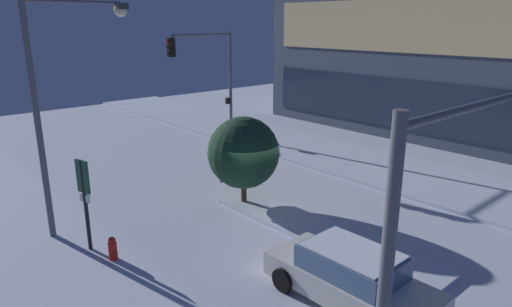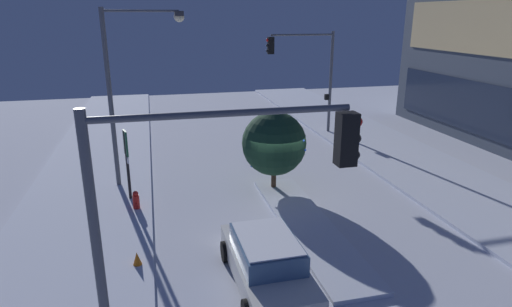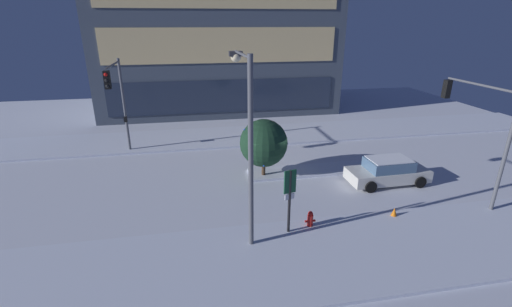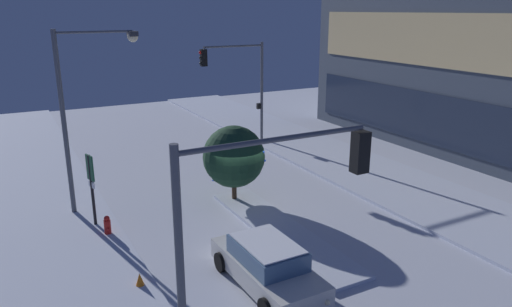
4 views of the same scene
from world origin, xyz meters
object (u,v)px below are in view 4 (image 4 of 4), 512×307
at_px(fire_hydrant, 108,227).
at_px(parking_info_sign, 91,182).
at_px(street_lamp_arched, 85,96).
at_px(construction_cone, 140,281).
at_px(traffic_light_corner_far_left, 240,76).
at_px(car_near, 267,265).
at_px(traffic_light_corner_near_right, 265,211).
at_px(decorated_tree_median, 234,157).

distance_m(fire_hydrant, parking_info_sign, 1.89).
height_order(street_lamp_arched, construction_cone, street_lamp_arched).
bearing_deg(construction_cone, fire_hydrant, -178.55).
bearing_deg(traffic_light_corner_far_left, car_near, 66.40).
relative_size(traffic_light_corner_far_left, parking_info_sign, 2.13).
xyz_separation_m(traffic_light_corner_far_left, construction_cone, (13.58, -10.28, -4.13)).
xyz_separation_m(car_near, fire_hydrant, (-5.87, -3.72, -0.29)).
relative_size(traffic_light_corner_far_left, street_lamp_arched, 0.84).
distance_m(traffic_light_corner_near_right, construction_cone, 6.57).
bearing_deg(traffic_light_corner_far_left, construction_cone, 52.86).
distance_m(street_lamp_arched, construction_cone, 8.49).
bearing_deg(fire_hydrant, construction_cone, 1.45).
xyz_separation_m(street_lamp_arched, parking_info_sign, (1.77, -0.37, -3.10)).
bearing_deg(traffic_light_corner_far_left, street_lamp_arched, 32.54).
xyz_separation_m(street_lamp_arched, fire_hydrant, (2.84, -0.10, -4.63)).
bearing_deg(fire_hydrant, street_lamp_arched, 177.89).
relative_size(traffic_light_corner_near_right, parking_info_sign, 1.97).
bearing_deg(construction_cone, street_lamp_arched, -179.99).
bearing_deg(traffic_light_corner_far_left, traffic_light_corner_near_right, 65.06).
distance_m(traffic_light_corner_near_right, traffic_light_corner_far_left, 20.48).
relative_size(traffic_light_corner_near_right, traffic_light_corner_far_left, 0.93).
height_order(traffic_light_corner_far_left, construction_cone, traffic_light_corner_far_left).
relative_size(traffic_light_corner_near_right, street_lamp_arched, 0.78).
bearing_deg(street_lamp_arched, traffic_light_corner_far_left, 30.78).
bearing_deg(traffic_light_corner_near_right, traffic_light_corner_far_left, 65.06).
distance_m(car_near, parking_info_sign, 8.10).
relative_size(car_near, traffic_light_corner_near_right, 0.78).
height_order(traffic_light_corner_near_right, fire_hydrant, traffic_light_corner_near_right).
distance_m(traffic_light_corner_far_left, construction_cone, 17.53).
xyz_separation_m(traffic_light_corner_far_left, street_lamp_arched, (6.56, -10.28, 0.64)).
bearing_deg(car_near, fire_hydrant, -148.54).
height_order(fire_hydrant, construction_cone, fire_hydrant).
xyz_separation_m(traffic_light_corner_far_left, decorated_tree_median, (8.49, -4.54, -2.28)).
relative_size(car_near, fire_hydrant, 5.39).
relative_size(street_lamp_arched, decorated_tree_median, 2.19).
bearing_deg(parking_info_sign, fire_hydrant, -90.52).
distance_m(fire_hydrant, decorated_tree_median, 6.16).
bearing_deg(fire_hydrant, traffic_light_corner_far_left, 132.14).
xyz_separation_m(traffic_light_corner_far_left, fire_hydrant, (9.40, -10.39, -3.99)).
relative_size(traffic_light_corner_near_right, decorated_tree_median, 1.70).
height_order(street_lamp_arched, parking_info_sign, street_lamp_arched).
relative_size(parking_info_sign, construction_cone, 5.52).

